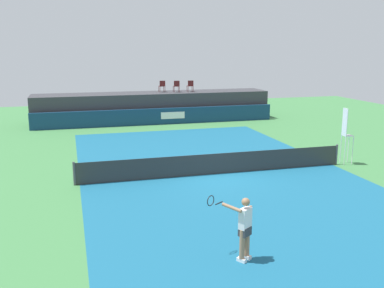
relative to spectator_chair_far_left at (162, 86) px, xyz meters
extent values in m
plane|color=#3D7A42|center=(-0.76, -12.43, -2.69)|extent=(48.00, 48.00, 0.00)
cube|color=#16597A|center=(-0.76, -15.43, -2.69)|extent=(12.00, 22.00, 0.00)
cube|color=navy|center=(-0.76, -1.93, -2.09)|extent=(18.00, 0.20, 1.20)
cube|color=white|center=(0.36, -2.04, -2.03)|extent=(1.80, 0.02, 0.50)
cube|color=#38383D|center=(-0.76, -0.13, -1.59)|extent=(18.00, 2.80, 2.20)
cylinder|color=#561919|center=(0.19, 0.29, -0.27)|extent=(0.04, 0.04, 0.44)
cylinder|color=#561919|center=(-0.21, 0.27, -0.27)|extent=(0.04, 0.04, 0.44)
cylinder|color=#561919|center=(0.21, -0.12, -0.27)|extent=(0.04, 0.04, 0.44)
cylinder|color=#561919|center=(-0.20, -0.13, -0.27)|extent=(0.04, 0.04, 0.44)
cube|color=#561919|center=(0.00, 0.08, -0.04)|extent=(0.46, 0.46, 0.03)
cube|color=#561919|center=(0.01, -0.13, 0.19)|extent=(0.44, 0.04, 0.42)
cylinder|color=#561919|center=(1.27, -0.07, -0.27)|extent=(0.04, 0.04, 0.44)
cylinder|color=#561919|center=(0.87, -0.06, -0.27)|extent=(0.04, 0.04, 0.44)
cylinder|color=#561919|center=(1.26, -0.47, -0.27)|extent=(0.04, 0.04, 0.44)
cylinder|color=#561919|center=(0.86, -0.46, -0.27)|extent=(0.04, 0.04, 0.44)
cube|color=#561919|center=(1.06, -0.26, -0.04)|extent=(0.45, 0.45, 0.03)
cube|color=#561919|center=(1.06, -0.47, 0.19)|extent=(0.44, 0.04, 0.42)
cylinder|color=#561919|center=(2.37, -0.15, -0.27)|extent=(0.04, 0.04, 0.44)
cylinder|color=#561919|center=(1.96, -0.13, -0.27)|extent=(0.04, 0.04, 0.44)
cylinder|color=#561919|center=(2.35, -0.55, -0.27)|extent=(0.04, 0.04, 0.44)
cylinder|color=#561919|center=(1.95, -0.53, -0.27)|extent=(0.04, 0.04, 0.44)
cube|color=#561919|center=(2.16, -0.34, -0.04)|extent=(0.46, 0.46, 0.03)
cube|color=#561919|center=(2.15, -0.55, 0.19)|extent=(0.44, 0.04, 0.42)
cylinder|color=white|center=(6.18, -15.65, -1.99)|extent=(0.04, 0.04, 1.40)
cylinder|color=white|center=(6.21, -15.25, -1.99)|extent=(0.04, 0.04, 1.40)
cylinder|color=white|center=(5.78, -15.61, -1.99)|extent=(0.04, 0.04, 1.40)
cylinder|color=white|center=(5.81, -15.21, -1.99)|extent=(0.04, 0.04, 1.40)
cube|color=white|center=(5.99, -15.43, -1.28)|extent=(0.48, 0.48, 0.03)
cube|color=white|center=(5.79, -15.41, -0.60)|extent=(0.06, 0.44, 1.33)
cube|color=#2D2D2D|center=(-0.76, -15.43, -2.22)|extent=(12.40, 0.02, 0.95)
cylinder|color=#4C4C51|center=(-6.96, -15.43, -2.19)|extent=(0.10, 0.10, 1.00)
cylinder|color=#4C4C51|center=(5.44, -15.43, -2.19)|extent=(0.10, 0.10, 1.00)
cube|color=white|center=(-2.56, -23.41, -2.64)|extent=(0.24, 0.28, 0.10)
cylinder|color=#997051|center=(-2.56, -23.41, -2.18)|extent=(0.14, 0.14, 0.82)
cube|color=white|center=(-2.76, -23.54, -2.64)|extent=(0.24, 0.28, 0.10)
cylinder|color=#997051|center=(-2.76, -23.54, -2.18)|extent=(0.14, 0.14, 0.82)
cube|color=#333338|center=(-2.66, -23.47, -1.85)|extent=(0.40, 0.37, 0.24)
cube|color=silver|center=(-2.66, -23.47, -1.49)|extent=(0.41, 0.37, 0.56)
sphere|color=#997051|center=(-2.66, -23.47, -1.03)|extent=(0.22, 0.22, 0.22)
cylinder|color=#997051|center=(-2.46, -23.34, -1.51)|extent=(0.09, 0.09, 0.60)
cylinder|color=#997051|center=(-3.01, -23.38, -1.19)|extent=(0.41, 0.55, 0.14)
cylinder|color=black|center=(-3.24, -23.03, -1.16)|extent=(0.27, 0.19, 0.03)
torus|color=black|center=(-3.40, -22.79, -1.16)|extent=(0.27, 0.19, 0.30)
sphere|color=#D8EA33|center=(3.88, -13.46, -2.66)|extent=(0.07, 0.07, 0.07)
camera|label=1|loc=(-6.95, -33.63, 2.94)|focal=41.20mm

